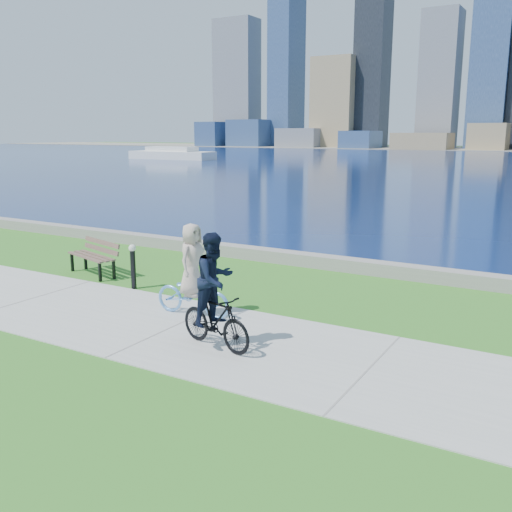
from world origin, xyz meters
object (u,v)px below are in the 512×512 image
Objects in this scene: bollard_lamp at (133,264)px; cyclist_woman at (193,282)px; park_bench at (95,254)px; cyclist_man at (215,300)px.

bollard_lamp is 2.70m from cyclist_woman.
park_bench is 6.47m from cyclist_man.
bollard_lamp is (1.87, -0.58, 0.07)m from park_bench.
park_bench is at bearing 76.67° from cyclist_man.
park_bench is at bearing 162.84° from bollard_lamp.
bollard_lamp is at bearing -1.09° from park_bench.
park_bench is 0.96× the size of cyclist_woman.
bollard_lamp is at bearing 64.83° from cyclist_woman.
park_bench is 4.65m from cyclist_woman.
cyclist_woman is 1.92m from cyclist_man.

